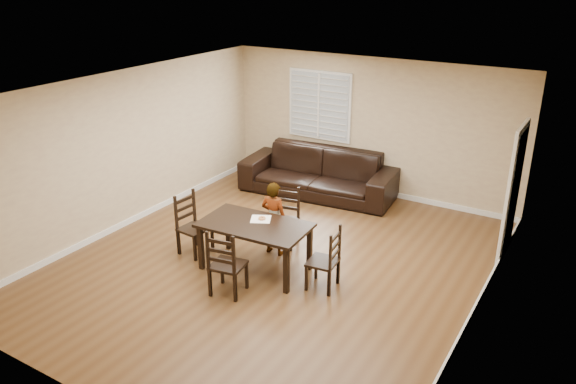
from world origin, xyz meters
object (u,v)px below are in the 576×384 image
Objects in this scene: chair_right at (330,262)px; donut at (262,218)px; dining_table at (255,229)px; sofa at (318,173)px; chair_near at (286,217)px; chair_far at (224,268)px; chair_left at (189,225)px; child at (274,218)px.

donut is (-1.21, 0.10, 0.35)m from chair_right.
dining_table is at bearing -92.92° from donut.
donut is 3.07m from sofa.
chair_near is at bearing 90.89° from dining_table.
chair_right is at bearing -4.88° from donut.
chair_far is 8.80× the size of donut.
chair_left reaches higher than dining_table.
chair_right is (1.22, 0.08, -0.24)m from dining_table.
chair_near is 0.97× the size of chair_left.
sofa is at bearing -4.93° from chair_left.
donut is (-0.06, 1.03, 0.33)m from chair_far.
donut is (0.09, -0.84, 0.34)m from chair_near.
sofa is at bearing -77.97° from child.
dining_table is at bearing -84.29° from sofa.
child is (-0.03, 0.58, -0.06)m from dining_table.
chair_near reaches higher than donut.
child reaches higher than donut.
chair_left is 3.27m from sofa.
chair_left is (-1.29, 0.80, -0.00)m from chair_far.
child is at bearing -95.77° from chair_far.
chair_near is at bearing -85.37° from child.
child is at bearing 90.00° from dining_table.
donut is at bearing -73.54° from chair_left.
child reaches higher than chair_left.
chair_near is 1.60m from chair_right.
chair_far is at bearing -85.73° from sofa.
chair_far is (0.14, -1.87, 0.01)m from chair_near.
chair_near is 0.97× the size of chair_far.
chair_right reaches higher than sofa.
child reaches higher than dining_table.
chair_near reaches higher than chair_right.
chair_left reaches higher than sofa.
dining_table is 1.66× the size of chair_far.
sofa is (-0.63, 3.17, -0.22)m from dining_table.
child is 0.40× the size of sofa.
chair_left is 0.83× the size of child.
donut is at bearing 83.66° from dining_table.
donut is at bearing 95.43° from child.
chair_far is 4.08m from sofa.
chair_far is at bearing -89.11° from dining_table.
dining_table is 1.05m from chair_near.
chair_far reaches higher than chair_right.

